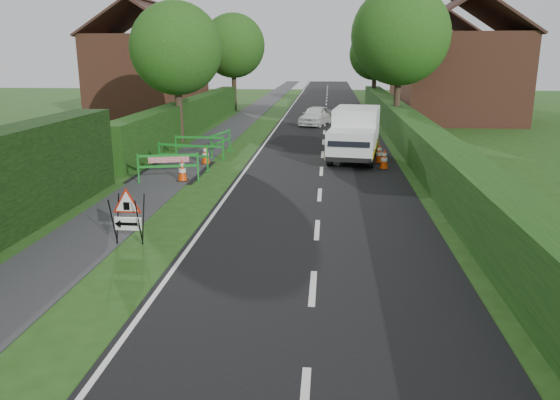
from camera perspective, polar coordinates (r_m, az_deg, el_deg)
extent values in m
plane|color=#224513|center=(9.83, -11.74, -10.93)|extent=(120.00, 120.00, 0.00)
cube|color=black|center=(43.64, 4.82, 9.40)|extent=(6.00, 90.00, 0.02)
cube|color=#2D2D30|center=(44.01, -2.46, 9.49)|extent=(2.00, 90.00, 0.02)
cube|color=#14380F|center=(31.68, -9.15, 7.14)|extent=(1.00, 24.00, 1.80)
cube|color=#14380F|center=(25.09, 13.71, 4.86)|extent=(1.20, 50.00, 1.50)
cube|color=brown|center=(40.51, -13.56, 12.51)|extent=(7.00, 7.00, 5.50)
cube|color=#331E19|center=(41.13, -16.33, 17.73)|extent=(4.00, 7.40, 2.58)
cube|color=#331E19|center=(40.04, -11.42, 18.11)|extent=(4.00, 7.40, 2.58)
cube|color=#331E19|center=(40.63, -14.01, 19.47)|extent=(0.25, 7.40, 0.18)
cube|color=brown|center=(37.39, 18.27, 12.00)|extent=(7.00, 7.00, 5.50)
cube|color=#331E19|center=(37.09, 16.01, 18.11)|extent=(4.00, 7.40, 2.58)
cube|color=#331E19|center=(37.86, 21.47, 17.60)|extent=(4.00, 7.40, 2.58)
cube|color=brown|center=(51.30, 15.89, 12.81)|extent=(7.00, 7.00, 5.50)
cube|color=#331E19|center=(51.05, 14.19, 17.24)|extent=(4.00, 7.40, 2.58)
cube|color=#331E19|center=(51.68, 18.20, 16.93)|extent=(4.00, 7.40, 2.58)
cube|color=#331E19|center=(51.40, 16.30, 18.30)|extent=(0.25, 7.40, 0.18)
cylinder|color=#2D2116|center=(27.59, -10.47, 8.68)|extent=(0.36, 0.36, 2.62)
sphere|color=#1B4713|center=(27.43, -10.80, 15.29)|extent=(4.40, 4.40, 4.40)
cylinder|color=#2D2116|center=(30.78, 12.08, 9.56)|extent=(0.36, 0.36, 2.97)
sphere|color=#1B4713|center=(30.67, 12.48, 16.45)|extent=(5.20, 5.20, 5.20)
cylinder|color=#2D2116|center=(43.16, -4.80, 11.20)|extent=(0.36, 0.36, 2.80)
sphere|color=#1B4713|center=(43.07, -4.90, 15.77)|extent=(4.80, 4.80, 4.80)
cylinder|color=#2D2116|center=(46.68, 9.76, 11.11)|extent=(0.36, 0.36, 2.45)
sphere|color=#1B4713|center=(46.58, 9.93, 14.80)|extent=(4.20, 4.20, 4.20)
cylinder|color=black|center=(12.88, -17.06, -2.19)|extent=(0.04, 0.35, 1.13)
cylinder|color=black|center=(13.13, -16.59, -1.83)|extent=(0.04, 0.35, 1.13)
cylinder|color=black|center=(12.65, -14.53, -2.31)|extent=(0.04, 0.35, 1.13)
cylinder|color=black|center=(12.91, -14.09, -1.94)|extent=(0.04, 0.35, 1.13)
cube|color=white|center=(12.89, -15.59, -2.42)|extent=(0.63, 0.03, 0.30)
cube|color=black|center=(12.88, -15.61, -2.44)|extent=(0.45, 0.02, 0.07)
cone|color=black|center=(12.97, -16.61, -2.39)|extent=(0.15, 0.19, 0.18)
cube|color=black|center=(12.76, -15.75, -0.62)|extent=(0.14, 0.01, 0.18)
cube|color=silver|center=(23.40, 7.99, 7.46)|extent=(2.13, 3.06, 1.71)
cube|color=silver|center=(21.32, 7.44, 5.85)|extent=(2.00, 2.06, 1.04)
cube|color=black|center=(20.42, 7.22, 6.18)|extent=(1.57, 0.41, 0.48)
cube|color=yellow|center=(22.78, 5.49, 5.62)|extent=(0.61, 4.33, 0.21)
cube|color=yellow|center=(22.63, 10.00, 5.39)|extent=(0.61, 4.33, 0.21)
cube|color=black|center=(20.54, 7.15, 4.19)|extent=(1.73, 0.34, 0.18)
cylinder|color=black|center=(21.46, 5.26, 4.51)|extent=(0.31, 0.73, 0.71)
cylinder|color=black|center=(21.31, 9.51, 4.29)|extent=(0.31, 0.73, 0.71)
cylinder|color=black|center=(24.24, 6.17, 5.70)|extent=(0.31, 0.73, 0.71)
cylinder|color=black|center=(24.11, 9.94, 5.51)|extent=(0.31, 0.73, 0.71)
cube|color=black|center=(21.17, 10.79, 3.24)|extent=(0.38, 0.38, 0.04)
cone|color=#E13D07|center=(21.10, 10.84, 4.29)|extent=(0.32, 0.32, 0.75)
cylinder|color=white|center=(21.10, 10.83, 4.19)|extent=(0.25, 0.25, 0.14)
cylinder|color=white|center=(21.07, 10.86, 4.69)|extent=(0.17, 0.17, 0.10)
cube|color=black|center=(22.32, 10.30, 3.87)|extent=(0.38, 0.38, 0.04)
cone|color=#E13D07|center=(22.25, 10.34, 4.87)|extent=(0.32, 0.32, 0.75)
cylinder|color=white|center=(22.26, 10.34, 4.77)|extent=(0.25, 0.25, 0.14)
cylinder|color=white|center=(22.22, 10.36, 5.25)|extent=(0.17, 0.17, 0.10)
cube|color=black|center=(25.38, 9.36, 5.24)|extent=(0.38, 0.38, 0.04)
cone|color=#E13D07|center=(25.32, 9.39, 6.12)|extent=(0.32, 0.32, 0.75)
cylinder|color=white|center=(25.32, 9.39, 6.04)|extent=(0.25, 0.25, 0.14)
cylinder|color=white|center=(25.29, 9.41, 6.46)|extent=(0.17, 0.17, 0.10)
cube|color=black|center=(19.12, -10.13, 2.02)|extent=(0.38, 0.38, 0.04)
cone|color=#E13D07|center=(19.04, -10.19, 3.18)|extent=(0.32, 0.32, 0.75)
cylinder|color=white|center=(19.05, -10.18, 3.07)|extent=(0.25, 0.25, 0.14)
cylinder|color=white|center=(19.01, -10.21, 3.62)|extent=(0.17, 0.17, 0.10)
cube|color=black|center=(21.97, -7.75, 3.79)|extent=(0.38, 0.38, 0.04)
cone|color=#E13D07|center=(21.89, -7.79, 4.81)|extent=(0.32, 0.32, 0.75)
cylinder|color=white|center=(21.90, -7.79, 4.71)|extent=(0.25, 0.25, 0.14)
cylinder|color=white|center=(21.87, -7.80, 5.20)|extent=(0.17, 0.17, 0.10)
cube|color=#178021|center=(19.05, -14.59, 3.20)|extent=(0.06, 0.06, 1.00)
cube|color=#178021|center=(18.97, -8.56, 3.46)|extent=(0.06, 0.06, 1.00)
cube|color=#178021|center=(18.91, -11.65, 4.58)|extent=(1.95, 0.54, 0.08)
cube|color=#178021|center=(18.97, -11.59, 3.48)|extent=(1.95, 0.54, 0.08)
cube|color=#178021|center=(19.16, -14.50, 1.79)|extent=(0.14, 0.35, 0.04)
cube|color=#178021|center=(19.07, -8.51, 2.05)|extent=(0.14, 0.35, 0.04)
cube|color=#178021|center=(21.45, -12.48, 4.61)|extent=(0.06, 0.06, 1.00)
cube|color=#178021|center=(20.55, -7.59, 4.39)|extent=(0.06, 0.06, 1.00)
cube|color=#178021|center=(20.91, -10.14, 5.64)|extent=(1.97, 0.46, 0.08)
cube|color=#178021|center=(20.97, -10.10, 4.64)|extent=(1.97, 0.46, 0.08)
cube|color=#178021|center=(21.54, -12.41, 3.36)|extent=(0.13, 0.35, 0.04)
cube|color=#178021|center=(20.64, -7.55, 3.08)|extent=(0.13, 0.35, 0.04)
cube|color=#178021|center=(23.18, -10.81, 5.46)|extent=(0.05, 0.05, 1.00)
cube|color=#178021|center=(22.65, -5.97, 5.43)|extent=(0.05, 0.05, 1.00)
cube|color=#178021|center=(22.83, -8.46, 6.49)|extent=(2.00, 0.12, 0.08)
cube|color=#178021|center=(22.89, -8.42, 5.57)|extent=(2.00, 0.12, 0.08)
cube|color=#178021|center=(23.26, -10.75, 4.29)|extent=(0.07, 0.35, 0.04)
cube|color=#178021|center=(22.74, -5.93, 4.23)|extent=(0.07, 0.35, 0.04)
cube|color=#178021|center=(23.01, -7.18, 5.54)|extent=(0.06, 0.06, 1.00)
cube|color=#178021|center=(24.82, -5.28, 6.28)|extent=(0.06, 0.06, 1.00)
cube|color=#178021|center=(23.85, -6.22, 6.92)|extent=(0.47, 1.97, 0.08)
cube|color=#178021|center=(23.90, -6.20, 6.04)|extent=(0.47, 1.97, 0.08)
cube|color=#178021|center=(23.09, -7.14, 4.36)|extent=(0.35, 0.13, 0.04)
cube|color=#178021|center=(24.90, -5.25, 5.19)|extent=(0.35, 0.13, 0.04)
cube|color=red|center=(20.89, -11.49, 2.99)|extent=(1.45, 0.45, 0.25)
imported|color=white|center=(33.88, 3.72, 8.79)|extent=(2.26, 3.67, 1.17)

